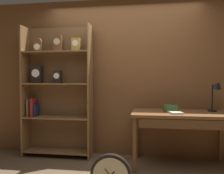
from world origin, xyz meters
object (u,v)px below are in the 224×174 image
open_repair_manual (175,112)px  toolbox_small (170,108)px  desk_lamp (216,90)px  bookshelf (56,90)px  workbench (181,118)px

open_repair_manual → toolbox_small: bearing=97.5°
desk_lamp → toolbox_small: size_ratio=2.39×
bookshelf → workbench: size_ratio=1.53×
workbench → desk_lamp: bearing=16.0°
bookshelf → workbench: (1.98, -0.24, -0.39)m
desk_lamp → bookshelf: bearing=178.0°
bookshelf → desk_lamp: size_ratio=4.54×
bookshelf → workbench: bookshelf is taller
toolbox_small → desk_lamp: bearing=9.8°
bookshelf → workbench: bearing=-6.8°
toolbox_small → workbench: bearing=-13.7°
desk_lamp → open_repair_manual: (-0.62, -0.25, -0.30)m
desk_lamp → open_repair_manual: 0.73m
workbench → open_repair_manual: 0.17m
bookshelf → open_repair_manual: size_ratio=9.74×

